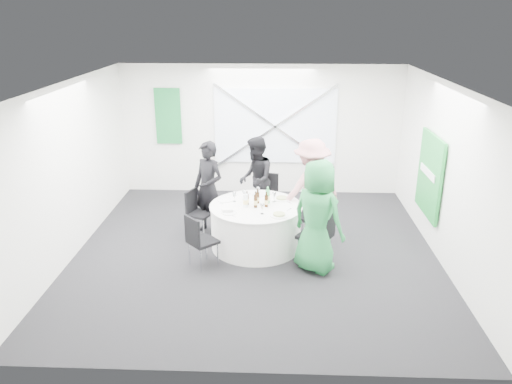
{
  "coord_description": "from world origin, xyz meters",
  "views": [
    {
      "loc": [
        0.31,
        -7.56,
        3.84
      ],
      "look_at": [
        0.0,
        0.2,
        1.0
      ],
      "focal_mm": 35.0,
      "sensor_mm": 36.0,
      "label": 1
    }
  ],
  "objects_px": {
    "person_woman_green": "(317,217)",
    "chair_back_right": "(315,210)",
    "person_man_back_left": "(209,188)",
    "banquet_table": "(256,226)",
    "chair_back": "(267,195)",
    "chair_front_left": "(199,238)",
    "green_water_bottle": "(268,197)",
    "clear_water_bottle": "(245,201)",
    "chair_front_right": "(321,231)",
    "person_man_back": "(256,180)",
    "person_woman_pink": "(311,189)",
    "chair_back_left": "(196,209)"
  },
  "relations": [
    {
      "from": "chair_back_left",
      "to": "clear_water_bottle",
      "type": "height_order",
      "value": "clear_water_bottle"
    },
    {
      "from": "person_man_back_left",
      "to": "person_man_back",
      "type": "distance_m",
      "value": 1.0
    },
    {
      "from": "person_man_back",
      "to": "person_woman_pink",
      "type": "relative_size",
      "value": 0.92
    },
    {
      "from": "banquet_table",
      "to": "person_man_back",
      "type": "distance_m",
      "value": 1.25
    },
    {
      "from": "chair_back_left",
      "to": "green_water_bottle",
      "type": "height_order",
      "value": "green_water_bottle"
    },
    {
      "from": "person_man_back_left",
      "to": "green_water_bottle",
      "type": "bearing_deg",
      "value": 10.44
    },
    {
      "from": "chair_front_left",
      "to": "clear_water_bottle",
      "type": "distance_m",
      "value": 1.05
    },
    {
      "from": "person_woman_green",
      "to": "chair_back_right",
      "type": "bearing_deg",
      "value": -54.58
    },
    {
      "from": "person_woman_pink",
      "to": "green_water_bottle",
      "type": "distance_m",
      "value": 0.85
    },
    {
      "from": "chair_back",
      "to": "person_woman_pink",
      "type": "bearing_deg",
      "value": -27.22
    },
    {
      "from": "person_woman_green",
      "to": "clear_water_bottle",
      "type": "distance_m",
      "value": 1.33
    },
    {
      "from": "chair_front_left",
      "to": "person_man_back_left",
      "type": "relative_size",
      "value": 0.52
    },
    {
      "from": "green_water_bottle",
      "to": "clear_water_bottle",
      "type": "bearing_deg",
      "value": -151.99
    },
    {
      "from": "green_water_bottle",
      "to": "clear_water_bottle",
      "type": "relative_size",
      "value": 1.02
    },
    {
      "from": "chair_front_left",
      "to": "person_man_back_left",
      "type": "bearing_deg",
      "value": -41.59
    },
    {
      "from": "banquet_table",
      "to": "green_water_bottle",
      "type": "bearing_deg",
      "value": 32.81
    },
    {
      "from": "chair_front_left",
      "to": "person_woman_green",
      "type": "height_order",
      "value": "person_woman_green"
    },
    {
      "from": "chair_front_left",
      "to": "person_woman_green",
      "type": "relative_size",
      "value": 0.49
    },
    {
      "from": "chair_back",
      "to": "green_water_bottle",
      "type": "distance_m",
      "value": 1.0
    },
    {
      "from": "chair_front_right",
      "to": "chair_back_right",
      "type": "bearing_deg",
      "value": -147.12
    },
    {
      "from": "banquet_table",
      "to": "chair_back_right",
      "type": "bearing_deg",
      "value": 19.47
    },
    {
      "from": "person_man_back_left",
      "to": "person_woman_green",
      "type": "distance_m",
      "value": 2.29
    },
    {
      "from": "person_man_back",
      "to": "person_woman_pink",
      "type": "height_order",
      "value": "person_woman_pink"
    },
    {
      "from": "person_man_back_left",
      "to": "chair_back",
      "type": "bearing_deg",
      "value": 59.0
    },
    {
      "from": "chair_front_left",
      "to": "person_man_back_left",
      "type": "distance_m",
      "value": 1.42
    },
    {
      "from": "chair_front_left",
      "to": "green_water_bottle",
      "type": "height_order",
      "value": "green_water_bottle"
    },
    {
      "from": "person_woman_green",
      "to": "person_man_back",
      "type": "bearing_deg",
      "value": -24.11
    },
    {
      "from": "banquet_table",
      "to": "person_woman_pink",
      "type": "distance_m",
      "value": 1.19
    },
    {
      "from": "green_water_bottle",
      "to": "chair_back_left",
      "type": "bearing_deg",
      "value": 164.9
    },
    {
      "from": "chair_front_right",
      "to": "person_woman_pink",
      "type": "bearing_deg",
      "value": -143.86
    },
    {
      "from": "chair_back_right",
      "to": "chair_front_right",
      "type": "bearing_deg",
      "value": -18.46
    },
    {
      "from": "chair_back",
      "to": "person_woman_pink",
      "type": "xyz_separation_m",
      "value": [
        0.79,
        -0.56,
        0.34
      ]
    },
    {
      "from": "chair_back_right",
      "to": "chair_front_right",
      "type": "xyz_separation_m",
      "value": [
        0.02,
        -1.0,
        0.05
      ]
    },
    {
      "from": "chair_back_right",
      "to": "person_man_back",
      "type": "height_order",
      "value": "person_man_back"
    },
    {
      "from": "chair_back_right",
      "to": "green_water_bottle",
      "type": "bearing_deg",
      "value": -93.55
    },
    {
      "from": "banquet_table",
      "to": "person_man_back_left",
      "type": "distance_m",
      "value": 1.16
    },
    {
      "from": "chair_back_right",
      "to": "person_woman_green",
      "type": "distance_m",
      "value": 1.17
    },
    {
      "from": "person_man_back_left",
      "to": "chair_back_right",
      "type": "bearing_deg",
      "value": 27.18
    },
    {
      "from": "green_water_bottle",
      "to": "chair_back",
      "type": "bearing_deg",
      "value": 92.24
    },
    {
      "from": "chair_back",
      "to": "chair_back_right",
      "type": "height_order",
      "value": "chair_back"
    },
    {
      "from": "banquet_table",
      "to": "chair_front_right",
      "type": "relative_size",
      "value": 1.53
    },
    {
      "from": "banquet_table",
      "to": "chair_front_right",
      "type": "distance_m",
      "value": 1.24
    },
    {
      "from": "chair_back_right",
      "to": "person_man_back",
      "type": "xyz_separation_m",
      "value": [
        -1.07,
        0.81,
        0.27
      ]
    },
    {
      "from": "person_man_back_left",
      "to": "person_woman_pink",
      "type": "xyz_separation_m",
      "value": [
        1.82,
        -0.09,
        0.05
      ]
    },
    {
      "from": "chair_front_right",
      "to": "person_woman_pink",
      "type": "relative_size",
      "value": 0.57
    },
    {
      "from": "banquet_table",
      "to": "chair_back",
      "type": "bearing_deg",
      "value": 81.72
    },
    {
      "from": "chair_back",
      "to": "person_woman_green",
      "type": "relative_size",
      "value": 0.53
    },
    {
      "from": "chair_back_left",
      "to": "person_man_back_left",
      "type": "xyz_separation_m",
      "value": [
        0.21,
        0.13,
        0.36
      ]
    },
    {
      "from": "green_water_bottle",
      "to": "chair_front_left",
      "type": "bearing_deg",
      "value": -139.4
    },
    {
      "from": "chair_back_right",
      "to": "chair_front_left",
      "type": "relative_size",
      "value": 1.07
    }
  ]
}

